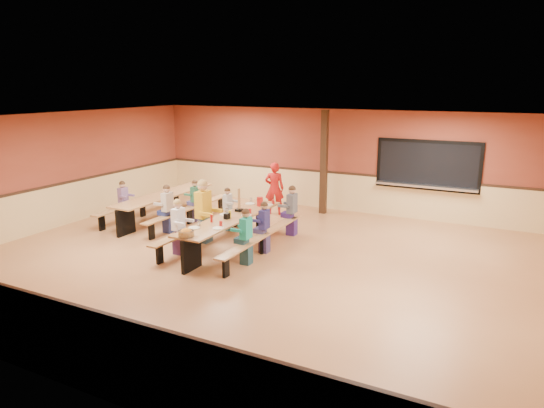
% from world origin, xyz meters
% --- Properties ---
extents(ground, '(12.00, 12.00, 0.00)m').
position_xyz_m(ground, '(0.00, 0.00, 0.00)').
color(ground, '#9C613B').
rests_on(ground, ground).
extents(room_envelope, '(12.04, 10.04, 3.02)m').
position_xyz_m(room_envelope, '(0.00, 0.00, 0.69)').
color(room_envelope, brown).
rests_on(room_envelope, ground).
extents(kitchen_pass_through, '(2.78, 0.28, 1.38)m').
position_xyz_m(kitchen_pass_through, '(2.60, 4.96, 1.49)').
color(kitchen_pass_through, black).
rests_on(kitchen_pass_through, ground).
extents(structural_post, '(0.18, 0.18, 3.00)m').
position_xyz_m(structural_post, '(-0.20, 4.40, 1.50)').
color(structural_post, black).
rests_on(structural_post, ground).
extents(cafeteria_table_main, '(1.91, 3.70, 0.74)m').
position_xyz_m(cafeteria_table_main, '(-0.95, 0.48, 0.53)').
color(cafeteria_table_main, '#9E6C3E').
rests_on(cafeteria_table_main, ground).
extents(cafeteria_table_second, '(1.91, 3.70, 0.74)m').
position_xyz_m(cafeteria_table_second, '(-3.85, 1.69, 0.53)').
color(cafeteria_table_second, '#9E6C3E').
rests_on(cafeteria_table_second, ground).
extents(seated_child_white_left, '(0.38, 0.31, 1.24)m').
position_xyz_m(seated_child_white_left, '(-1.77, -0.39, 0.62)').
color(seated_child_white_left, white).
rests_on(seated_child_white_left, ground).
extents(seated_adult_yellow, '(0.51, 0.42, 1.50)m').
position_xyz_m(seated_adult_yellow, '(-1.77, 0.57, 0.75)').
color(seated_adult_yellow, gold).
rests_on(seated_adult_yellow, ground).
extents(seated_child_grey_left, '(0.32, 0.26, 1.11)m').
position_xyz_m(seated_child_grey_left, '(-1.77, 1.65, 0.55)').
color(seated_child_grey_left, '#B9B9B9').
rests_on(seated_child_grey_left, ground).
extents(seated_child_teal_right, '(0.36, 0.29, 1.19)m').
position_xyz_m(seated_child_teal_right, '(-0.12, -0.27, 0.59)').
color(seated_child_teal_right, '#1A9580').
rests_on(seated_child_teal_right, ground).
extents(seated_child_navy_right, '(0.34, 0.28, 1.16)m').
position_xyz_m(seated_child_navy_right, '(-0.12, 0.55, 0.58)').
color(seated_child_navy_right, navy).
rests_on(seated_child_navy_right, ground).
extents(seated_child_char_right, '(0.39, 0.32, 1.24)m').
position_xyz_m(seated_child_char_right, '(-0.12, 2.03, 0.62)').
color(seated_child_char_right, '#4E5058').
rests_on(seated_child_char_right, ground).
extents(seated_child_purple_sec, '(0.34, 0.28, 1.15)m').
position_xyz_m(seated_child_purple_sec, '(-4.68, 0.96, 0.57)').
color(seated_child_purple_sec, slate).
rests_on(seated_child_purple_sec, ground).
extents(seated_child_green_sec, '(0.34, 0.27, 1.14)m').
position_xyz_m(seated_child_green_sec, '(-3.03, 1.99, 0.57)').
color(seated_child_green_sec, '#29684A').
rests_on(seated_child_green_sec, ground).
extents(seated_child_tan_sec, '(0.38, 0.31, 1.23)m').
position_xyz_m(seated_child_tan_sec, '(-3.03, 0.79, 0.61)').
color(seated_child_tan_sec, '#B3A393').
rests_on(seated_child_tan_sec, ground).
extents(standing_woman, '(0.66, 0.56, 1.53)m').
position_xyz_m(standing_woman, '(-1.42, 3.65, 0.76)').
color(standing_woman, '#B31614').
rests_on(standing_woman, ground).
extents(punch_pitcher, '(0.16, 0.16, 0.22)m').
position_xyz_m(punch_pitcher, '(-0.86, 1.71, 0.85)').
color(punch_pitcher, red).
rests_on(punch_pitcher, cafeteria_table_main).
extents(chip_bowl, '(0.32, 0.32, 0.15)m').
position_xyz_m(chip_bowl, '(-0.98, -1.17, 0.81)').
color(chip_bowl, '#FCA827').
rests_on(chip_bowl, cafeteria_table_main).
extents(napkin_dispenser, '(0.10, 0.14, 0.13)m').
position_xyz_m(napkin_dispenser, '(-0.95, 0.31, 0.80)').
color(napkin_dispenser, black).
rests_on(napkin_dispenser, cafeteria_table_main).
extents(condiment_mustard, '(0.06, 0.06, 0.17)m').
position_xyz_m(condiment_mustard, '(-0.94, 0.43, 0.82)').
color(condiment_mustard, yellow).
rests_on(condiment_mustard, cafeteria_table_main).
extents(condiment_ketchup, '(0.06, 0.06, 0.17)m').
position_xyz_m(condiment_ketchup, '(-1.11, -0.07, 0.82)').
color(condiment_ketchup, '#B2140F').
rests_on(condiment_ketchup, cafeteria_table_main).
extents(table_paddle, '(0.16, 0.16, 0.56)m').
position_xyz_m(table_paddle, '(-1.05, 1.02, 0.88)').
color(table_paddle, black).
rests_on(table_paddle, cafeteria_table_main).
extents(place_settings, '(0.65, 3.30, 0.11)m').
position_xyz_m(place_settings, '(-0.95, 0.48, 0.80)').
color(place_settings, beige).
rests_on(place_settings, cafeteria_table_main).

